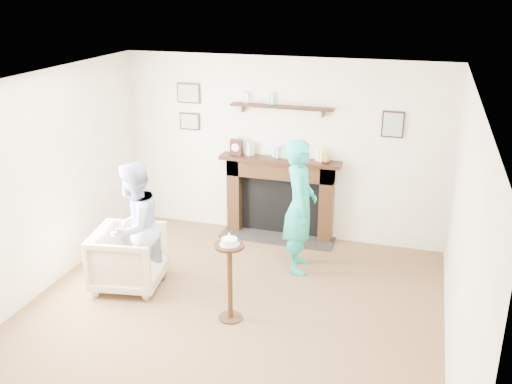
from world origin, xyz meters
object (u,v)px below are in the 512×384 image
armchair (131,285)px  man (139,287)px  pedestal_table (230,267)px  woman (298,268)px

armchair → man: bearing=-107.6°
armchair → pedestal_table: pedestal_table is taller
armchair → pedestal_table: size_ratio=0.78×
woman → pedestal_table: 1.53m
pedestal_table → armchair: bearing=166.4°
woman → pedestal_table: (-0.44, -1.33, 0.62)m
pedestal_table → woman: bearing=71.6°
armchair → man: (0.12, -0.02, 0.00)m
woman → pedestal_table: pedestal_table is taller
armchair → woman: size_ratio=0.47×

